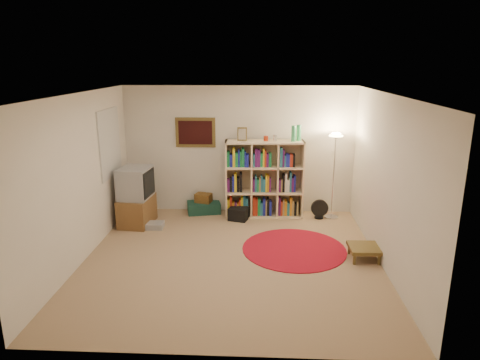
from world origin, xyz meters
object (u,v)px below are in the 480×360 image
(floor_lamp, at_px, (335,148))
(side_table, at_px, (364,248))
(bookshelf, at_px, (263,180))
(tv_stand, at_px, (136,197))
(suitcase, at_px, (204,207))
(floor_fan, at_px, (319,209))

(floor_lamp, relative_size, side_table, 3.59)
(bookshelf, relative_size, side_table, 3.85)
(bookshelf, bearing_deg, floor_lamp, -5.52)
(bookshelf, distance_m, side_table, 2.49)
(tv_stand, xyz_separation_m, suitcase, (1.15, 0.69, -0.42))
(floor_lamp, distance_m, tv_stand, 3.80)
(floor_fan, height_order, suitcase, floor_fan)
(floor_lamp, height_order, floor_fan, floor_lamp)
(floor_lamp, distance_m, suitcase, 2.83)
(bookshelf, relative_size, suitcase, 2.49)
(suitcase, xyz_separation_m, side_table, (2.73, -1.99, 0.07))
(floor_lamp, relative_size, floor_fan, 4.42)
(floor_lamp, xyz_separation_m, floor_fan, (-0.24, -0.06, -1.20))
(bookshelf, relative_size, floor_fan, 4.74)
(side_table, bearing_deg, bookshelf, 129.67)
(tv_stand, bearing_deg, suitcase, 36.78)
(bookshelf, height_order, tv_stand, bookshelf)
(bookshelf, height_order, side_table, bookshelf)
(floor_lamp, height_order, tv_stand, floor_lamp)
(bookshelf, xyz_separation_m, side_table, (1.55, -1.87, -0.55))
(floor_lamp, bearing_deg, tv_stand, -172.16)
(suitcase, bearing_deg, tv_stand, -161.45)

